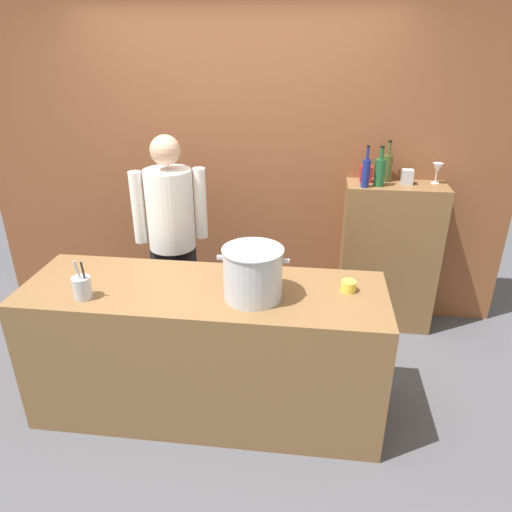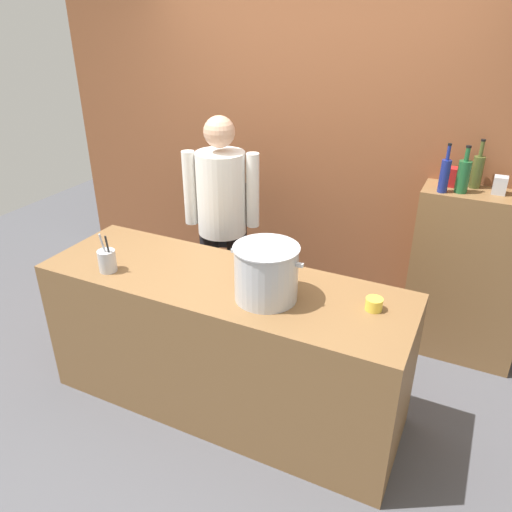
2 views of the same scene
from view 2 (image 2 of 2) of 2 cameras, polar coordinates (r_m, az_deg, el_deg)
The scene contains 13 objects.
ground_plane at distance 3.38m, azimuth -3.46°, elevation -16.12°, with size 8.00×8.00×0.00m, color #4C4C51.
brick_back_panel at distance 3.83m, azimuth 6.44°, elevation 14.65°, with size 4.40×0.10×3.00m, color brown.
prep_counter at distance 3.09m, azimuth -3.69°, elevation -9.99°, with size 2.18×0.70×0.90m, color brown.
bar_cabinet at distance 3.72m, azimuth 23.05°, elevation -2.35°, with size 0.76×0.32×1.23m, color brown.
chef at distance 3.54m, azimuth -3.90°, elevation 4.67°, with size 0.51×0.40×1.66m.
stockpot_large at distance 2.59m, azimuth 1.17°, elevation -1.94°, with size 0.41×0.35×0.30m.
utensil_crock at distance 3.02m, azimuth -16.66°, elevation -0.49°, with size 0.10×0.10×0.24m.
butter_jar at distance 2.62m, azimuth 13.35°, elevation -5.38°, with size 0.09×0.09×0.06m, color yellow.
wine_bottle_olive at distance 3.54m, azimuth 23.99°, elevation 8.91°, with size 0.07×0.07×0.32m.
wine_bottle_green at distance 3.41m, azimuth 22.63°, elevation 8.50°, with size 0.08×0.08×0.30m.
wine_bottle_cobalt at distance 3.37m, azimuth 20.77°, elevation 8.69°, with size 0.06×0.06×0.31m.
spice_tin_silver at distance 3.50m, azimuth 26.13°, elevation 7.29°, with size 0.08×0.08×0.11m, color #B2B2B7.
spice_tin_red at distance 3.53m, azimuth 21.23°, elevation 8.48°, with size 0.09×0.09×0.12m, color red.
Camera 2 is at (1.25, -2.13, 2.30)m, focal length 34.96 mm.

